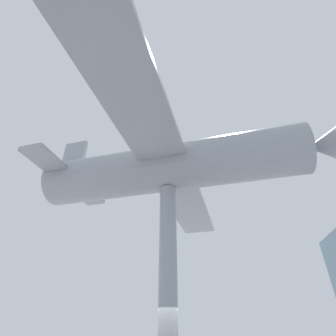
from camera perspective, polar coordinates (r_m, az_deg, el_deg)
name	(u,v)px	position (r m, az deg, el deg)	size (l,w,h in m)	color
support_pylon_central	(168,280)	(9.06, 0.00, -23.24)	(0.61, 0.61, 6.56)	#999EA3
suspended_airplane	(176,167)	(10.54, 1.69, 0.30)	(15.98, 12.26, 3.14)	#93999E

